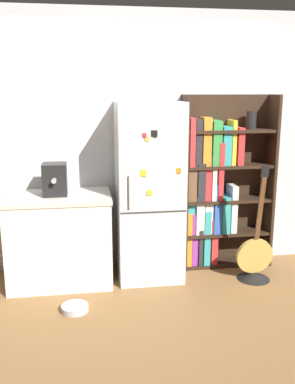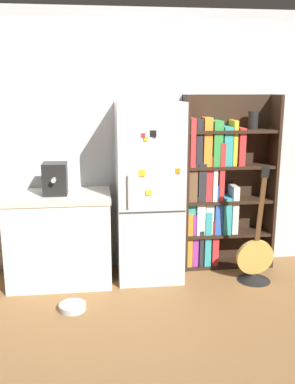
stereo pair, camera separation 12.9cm
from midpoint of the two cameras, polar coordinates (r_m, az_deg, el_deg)
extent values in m
plane|color=olive|center=(4.30, -0.39, -11.73)|extent=(16.00, 16.00, 0.00)
cube|color=silver|center=(4.40, -1.30, 6.52)|extent=(8.00, 0.05, 2.60)
cube|color=silver|center=(4.16, -0.71, 0.01)|extent=(0.62, 0.59, 1.73)
cube|color=#333333|center=(3.90, -0.10, -2.69)|extent=(0.61, 0.01, 0.01)
cube|color=#B2B2B7|center=(3.82, -3.32, 0.01)|extent=(0.02, 0.02, 0.30)
cube|color=yellow|center=(3.76, -1.04, 7.08)|extent=(0.03, 0.01, 0.03)
cube|color=black|center=(3.77, -0.03, 7.78)|extent=(0.06, 0.02, 0.06)
cube|color=red|center=(3.76, -1.42, 7.56)|extent=(0.04, 0.02, 0.04)
cube|color=yellow|center=(3.85, -0.67, -0.10)|extent=(0.05, 0.01, 0.05)
cube|color=yellow|center=(3.80, -1.58, 2.53)|extent=(0.06, 0.02, 0.06)
cube|color=orange|center=(3.85, 3.21, 2.85)|extent=(0.05, 0.02, 0.05)
cube|color=black|center=(4.37, 4.05, 1.03)|extent=(0.03, 0.29, 1.79)
cube|color=black|center=(4.65, 15.20, 1.35)|extent=(0.03, 0.29, 1.79)
cube|color=black|center=(4.61, 9.30, 1.54)|extent=(0.95, 0.03, 1.79)
cube|color=black|center=(4.75, 9.38, -9.23)|extent=(0.89, 0.26, 0.03)
cube|color=black|center=(4.63, 9.54, -5.30)|extent=(0.89, 0.26, 0.03)
cube|color=black|center=(4.53, 9.71, -1.01)|extent=(0.89, 0.26, 0.03)
cube|color=black|center=(4.45, 9.89, 3.45)|extent=(0.89, 0.26, 0.03)
cube|color=black|center=(4.41, 10.07, 8.03)|extent=(0.89, 0.26, 0.03)
cube|color=orange|center=(4.52, 4.59, -6.16)|extent=(0.05, 0.18, 0.57)
cube|color=purple|center=(4.56, 5.31, -6.10)|extent=(0.06, 0.20, 0.56)
cube|color=#262628|center=(4.58, 6.04, -7.12)|extent=(0.04, 0.21, 0.39)
cube|color=teal|center=(4.58, 6.85, -5.85)|extent=(0.07, 0.23, 0.59)
cube|color=red|center=(4.62, 7.85, -6.37)|extent=(0.07, 0.21, 0.49)
cube|color=teal|center=(4.44, 4.83, -1.90)|extent=(0.09, 0.18, 0.57)
cube|color=silver|center=(4.49, 5.93, -2.84)|extent=(0.08, 0.23, 0.41)
cube|color=silver|center=(4.50, 7.13, -2.78)|extent=(0.08, 0.19, 0.41)
cube|color=#2D59B2|center=(4.51, 8.29, -2.10)|extent=(0.08, 0.21, 0.52)
cube|color=teal|center=(4.55, 9.30, -2.86)|extent=(0.08, 0.23, 0.39)
cube|color=silver|center=(4.57, 10.35, -2.11)|extent=(0.06, 0.21, 0.50)
cube|color=brown|center=(4.37, 4.94, 1.37)|extent=(0.09, 0.20, 0.38)
cube|color=#262628|center=(4.40, 6.07, 1.48)|extent=(0.08, 0.23, 0.39)
cube|color=red|center=(4.41, 7.01, 1.97)|extent=(0.06, 0.21, 0.46)
cube|color=silver|center=(4.41, 7.79, 2.30)|extent=(0.04, 0.21, 0.51)
cube|color=red|center=(4.42, 8.62, 2.80)|extent=(0.05, 0.22, 0.59)
cube|color=red|center=(4.30, 4.84, 6.68)|extent=(0.05, 0.25, 0.48)
cube|color=#262628|center=(4.33, 5.68, 6.64)|extent=(0.07, 0.23, 0.47)
cube|color=orange|center=(4.34, 6.84, 6.71)|extent=(0.08, 0.20, 0.48)
cube|color=#338C3F|center=(4.38, 8.07, 6.52)|extent=(0.09, 0.24, 0.45)
cube|color=teal|center=(4.42, 9.38, 6.15)|extent=(0.09, 0.22, 0.39)
cube|color=gold|center=(4.44, 10.31, 6.53)|extent=(0.04, 0.21, 0.45)
cube|color=red|center=(4.46, 11.15, 6.06)|extent=(0.06, 0.22, 0.38)
cylinder|color=black|center=(4.48, 12.87, 9.33)|extent=(0.10, 0.10, 0.18)
cube|color=silver|center=(4.24, -12.42, -6.35)|extent=(0.96, 0.63, 0.83)
cube|color=beige|center=(4.12, -12.72, -0.66)|extent=(0.98, 0.65, 0.04)
cube|color=black|center=(4.09, -13.12, 1.66)|extent=(0.22, 0.22, 0.30)
cylinder|color=#A5A39E|center=(3.95, -13.29, 1.47)|extent=(0.04, 0.06, 0.04)
cone|color=black|center=(4.43, 13.10, -10.85)|extent=(0.33, 0.33, 0.06)
cylinder|color=gold|center=(4.35, 13.25, -8.29)|extent=(0.36, 0.09, 0.37)
cube|color=brown|center=(4.14, 13.96, -2.18)|extent=(0.04, 0.11, 0.63)
cube|color=black|center=(4.01, 14.52, 2.69)|extent=(0.07, 0.04, 0.11)
cylinder|color=#B7B7BC|center=(3.81, -10.65, -14.97)|extent=(0.23, 0.23, 0.05)
torus|color=#B7B7BC|center=(3.81, -10.66, -14.70)|extent=(0.23, 0.23, 0.01)
camera|label=1|loc=(0.06, -90.89, -0.21)|focal=40.00mm
camera|label=2|loc=(0.06, 89.11, 0.21)|focal=40.00mm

